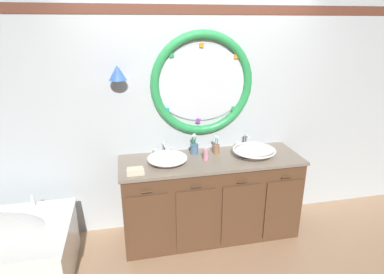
{
  "coord_description": "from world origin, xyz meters",
  "views": [
    {
      "loc": [
        -0.73,
        -2.68,
        2.21
      ],
      "look_at": [
        -0.1,
        0.25,
        1.14
      ],
      "focal_mm": 30.26,
      "sensor_mm": 36.0,
      "label": 1
    }
  ],
  "objects_px": {
    "toothbrush_holder_left": "(194,148)",
    "soap_dispenser": "(206,154)",
    "sink_basin_right": "(254,150)",
    "sink_basin_left": "(167,158)",
    "toothbrush_holder_right": "(216,148)",
    "folded_hand_towel": "(135,171)"
  },
  "relations": [
    {
      "from": "sink_basin_left",
      "to": "toothbrush_holder_right",
      "type": "bearing_deg",
      "value": 16.79
    },
    {
      "from": "folded_hand_towel",
      "to": "sink_basin_right",
      "type": "bearing_deg",
      "value": 7.27
    },
    {
      "from": "sink_basin_left",
      "to": "folded_hand_towel",
      "type": "relative_size",
      "value": 2.48
    },
    {
      "from": "sink_basin_right",
      "to": "soap_dispenser",
      "type": "bearing_deg",
      "value": 179.17
    },
    {
      "from": "sink_basin_left",
      "to": "sink_basin_right",
      "type": "distance_m",
      "value": 0.91
    },
    {
      "from": "folded_hand_towel",
      "to": "toothbrush_holder_right",
      "type": "bearing_deg",
      "value": 20.35
    },
    {
      "from": "soap_dispenser",
      "to": "folded_hand_towel",
      "type": "height_order",
      "value": "soap_dispenser"
    },
    {
      "from": "sink_basin_left",
      "to": "toothbrush_holder_right",
      "type": "height_order",
      "value": "toothbrush_holder_right"
    },
    {
      "from": "sink_basin_right",
      "to": "toothbrush_holder_right",
      "type": "xyz_separation_m",
      "value": [
        -0.36,
        0.17,
        -0.01
      ]
    },
    {
      "from": "toothbrush_holder_left",
      "to": "soap_dispenser",
      "type": "height_order",
      "value": "toothbrush_holder_left"
    },
    {
      "from": "sink_basin_left",
      "to": "soap_dispenser",
      "type": "xyz_separation_m",
      "value": [
        0.39,
        0.01,
        0.01
      ]
    },
    {
      "from": "toothbrush_holder_right",
      "to": "folded_hand_towel",
      "type": "relative_size",
      "value": 1.23
    },
    {
      "from": "sink_basin_left",
      "to": "toothbrush_holder_left",
      "type": "bearing_deg",
      "value": 31.82
    },
    {
      "from": "sink_basin_right",
      "to": "sink_basin_left",
      "type": "bearing_deg",
      "value": -180.0
    },
    {
      "from": "sink_basin_right",
      "to": "toothbrush_holder_right",
      "type": "bearing_deg",
      "value": 155.36
    },
    {
      "from": "toothbrush_holder_left",
      "to": "toothbrush_holder_right",
      "type": "relative_size",
      "value": 1.13
    },
    {
      "from": "toothbrush_holder_left",
      "to": "toothbrush_holder_right",
      "type": "xyz_separation_m",
      "value": [
        0.23,
        -0.03,
        -0.01
      ]
    },
    {
      "from": "sink_basin_right",
      "to": "soap_dispenser",
      "type": "relative_size",
      "value": 3.11
    },
    {
      "from": "soap_dispenser",
      "to": "toothbrush_holder_left",
      "type": "bearing_deg",
      "value": 112.94
    },
    {
      "from": "sink_basin_left",
      "to": "toothbrush_holder_right",
      "type": "xyz_separation_m",
      "value": [
        0.55,
        0.17,
        -0.0
      ]
    },
    {
      "from": "sink_basin_left",
      "to": "folded_hand_towel",
      "type": "xyz_separation_m",
      "value": [
        -0.32,
        -0.16,
        -0.03
      ]
    },
    {
      "from": "folded_hand_towel",
      "to": "soap_dispenser",
      "type": "bearing_deg",
      "value": 12.94
    }
  ]
}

